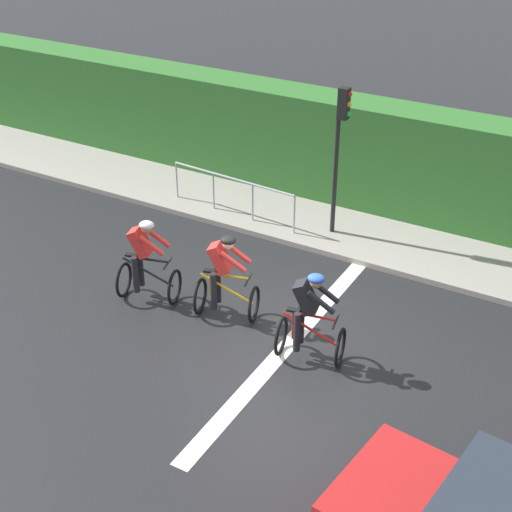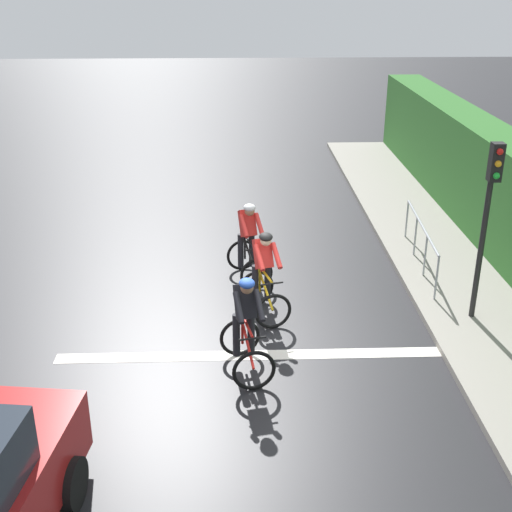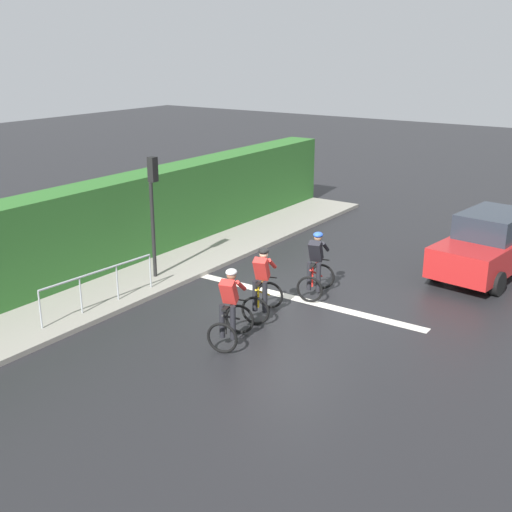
# 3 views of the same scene
# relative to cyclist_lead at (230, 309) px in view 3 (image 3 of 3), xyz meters

# --- Properties ---
(ground_plane) EXTENTS (80.00, 80.00, 0.00)m
(ground_plane) POSITION_rel_cyclist_lead_xyz_m (0.23, -2.74, -0.80)
(ground_plane) COLOR black
(sidewalk_kerb) EXTENTS (2.80, 23.86, 0.12)m
(sidewalk_kerb) POSITION_rel_cyclist_lead_xyz_m (4.53, -0.74, -0.74)
(sidewalk_kerb) COLOR gray
(sidewalk_kerb) RESTS_ON ground
(stone_wall_low) EXTENTS (0.44, 23.86, 0.42)m
(stone_wall_low) POSITION_rel_cyclist_lead_xyz_m (5.43, -0.74, -0.59)
(stone_wall_low) COLOR tan
(stone_wall_low) RESTS_ON ground
(hedge_wall) EXTENTS (1.10, 23.86, 2.52)m
(hedge_wall) POSITION_rel_cyclist_lead_xyz_m (5.73, -0.74, 0.46)
(hedge_wall) COLOR #2D6628
(hedge_wall) RESTS_ON ground
(road_marking_stop_line) EXTENTS (7.00, 0.30, 0.01)m
(road_marking_stop_line) POSITION_rel_cyclist_lead_xyz_m (0.23, -3.00, -0.79)
(road_marking_stop_line) COLOR silver
(road_marking_stop_line) RESTS_ON ground
(cyclist_lead) EXTENTS (0.94, 1.22, 1.66)m
(cyclist_lead) POSITION_rel_cyclist_lead_xyz_m (0.00, 0.00, 0.00)
(cyclist_lead) COLOR black
(cyclist_lead) RESTS_ON ground
(cyclist_second) EXTENTS (0.93, 1.22, 1.66)m
(cyclist_second) POSITION_rel_cyclist_lead_xyz_m (0.25, -1.57, 0.00)
(cyclist_second) COLOR black
(cyclist_second) RESTS_ON ground
(cyclist_mid) EXTENTS (0.88, 1.19, 1.66)m
(cyclist_mid) POSITION_rel_cyclist_lead_xyz_m (-0.12, -3.44, 0.00)
(cyclist_mid) COLOR black
(cyclist_mid) RESTS_ON ground
(car_red) EXTENTS (2.27, 4.28, 1.76)m
(car_red) POSITION_rel_cyclist_lead_xyz_m (-3.26, -7.50, 0.08)
(car_red) COLOR #B21E1E
(car_red) RESTS_ON ground
(traffic_light_near_crossing) EXTENTS (0.21, 0.31, 3.34)m
(traffic_light_near_crossing) POSITION_rel_cyclist_lead_xyz_m (4.01, -2.04, 1.43)
(traffic_light_near_crossing) COLOR black
(traffic_light_near_crossing) RESTS_ON ground
(pedestrian_railing_kerbside) EXTENTS (0.28, 3.27, 1.03)m
(pedestrian_railing_kerbside) POSITION_rel_cyclist_lead_xyz_m (3.63, 0.32, -0.02)
(pedestrian_railing_kerbside) COLOR #999EA3
(pedestrian_railing_kerbside) RESTS_ON ground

